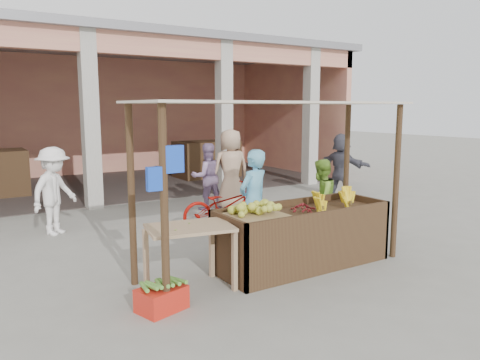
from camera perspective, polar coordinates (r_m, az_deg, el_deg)
ground at (r=6.78m, az=4.26°, el=-11.04°), size 60.00×60.00×0.00m
market_building at (r=14.56m, az=-17.21°, el=10.03°), size 14.40×6.40×4.20m
fruit_stall at (r=6.96m, az=7.63°, el=-7.12°), size 2.60×0.95×0.80m
stall_awning at (r=6.43m, az=4.04°, el=5.90°), size 4.09×1.35×2.39m
banana_heap at (r=7.20m, az=11.22°, el=-2.61°), size 1.04×0.57×0.19m
melon_tray at (r=6.40m, az=1.95°, el=-3.90°), size 0.75×0.65×0.20m
berry_heap at (r=6.86m, az=7.68°, el=-3.33°), size 0.42×0.35×0.13m
side_table at (r=5.91m, az=-6.12°, el=-6.93°), size 1.16×0.88×0.84m
papaya_pile at (r=5.85m, az=-6.16°, el=-4.72°), size 0.66×0.38×0.19m
red_crate at (r=5.59m, az=-9.53°, el=-14.10°), size 0.61×0.51×0.27m
plantain_bundle at (r=5.53m, az=-9.58°, el=-12.43°), size 0.39×0.27×0.08m
produce_sacks at (r=12.61m, az=-1.12°, el=-0.15°), size 0.87×0.81×0.66m
vendor_blue at (r=7.43m, az=1.64°, el=-2.18°), size 0.78×0.66×1.77m
vendor_green at (r=8.42m, az=9.80°, el=-1.99°), size 0.81×0.63×1.48m
motorcycle at (r=8.99m, az=-1.92°, el=-3.04°), size 0.87×1.81×0.91m
shopper_a at (r=9.11m, az=-21.74°, el=-0.87°), size 1.22×1.12×1.73m
shopper_c at (r=10.61m, az=-1.14°, el=1.84°), size 1.04×0.75×2.02m
shopper_d at (r=12.16m, az=12.26°, el=1.90°), size 0.78×1.66×1.75m
shopper_f at (r=10.59m, az=-4.05°, el=0.80°), size 0.87×0.60×1.65m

